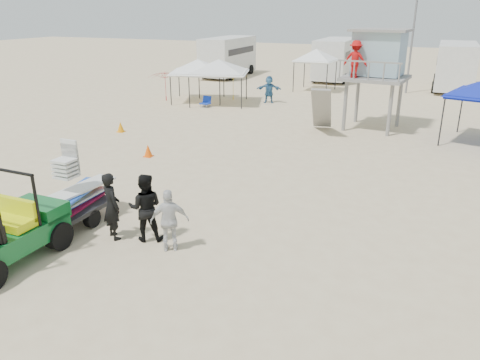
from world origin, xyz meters
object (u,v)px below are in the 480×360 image
at_px(surf_trailer, 73,195).
at_px(man_left, 112,206).
at_px(utility_cart, 0,225).
at_px(lifeguard_tower, 376,57).

relative_size(surf_trailer, man_left, 1.37).
height_order(utility_cart, lifeguard_tower, lifeguard_tower).
xyz_separation_m(utility_cart, man_left, (1.52, 2.04, -0.09)).
distance_m(utility_cart, man_left, 2.55).
distance_m(man_left, lifeguard_tower, 15.53).
distance_m(utility_cart, lifeguard_tower, 17.89).
bearing_deg(utility_cart, lifeguard_tower, 70.72).
bearing_deg(man_left, surf_trailer, 20.03).
bearing_deg(man_left, lifeguard_tower, -75.21).
relative_size(man_left, lifeguard_tower, 0.39).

